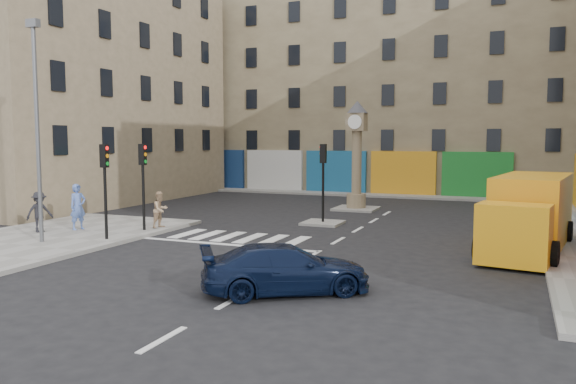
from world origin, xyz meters
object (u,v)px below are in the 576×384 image
Objects in this scene: traffic_light_left_near at (105,176)px; yellow_van at (529,214)px; pedestrian_blue at (78,207)px; traffic_light_left_far at (143,173)px; lamp_post at (37,119)px; clock_pillar at (357,148)px; navy_sedan at (286,269)px; traffic_light_island at (323,170)px; pedestrian_tan at (160,210)px; pedestrian_dark at (39,212)px.

yellow_van is at bearing 16.72° from traffic_light_left_near.
traffic_light_left_near is at bearing -99.42° from pedestrian_blue.
traffic_light_left_far is 4.77m from lamp_post.
clock_pillar is 1.37× the size of navy_sedan.
lamp_post is (-8.20, -9.20, 2.20)m from traffic_light_island.
traffic_light_left_near reaches higher than pedestrian_blue.
pedestrian_tan is (0.30, 0.78, -1.67)m from traffic_light_left_far.
lamp_post is at bearing -131.71° from traffic_light_island.
traffic_light_left_near is 2.40m from traffic_light_left_far.
traffic_light_left_far reaches higher than traffic_light_island.
lamp_post is 1.08× the size of yellow_van.
traffic_light_left_near is at bearing -154.39° from yellow_van.
traffic_light_island is 2.30× the size of pedestrian_tan.
traffic_light_left_near is 2.30× the size of pedestrian_tan.
pedestrian_dark is at bearing -158.21° from yellow_van.
pedestrian_blue is at bearing -159.63° from traffic_light_left_far.
yellow_van is at bearing -45.68° from clock_pillar.
lamp_post reaches higher than yellow_van.
yellow_van is at bearing 8.16° from traffic_light_left_far.
pedestrian_tan is 4.95m from pedestrian_dark.
clock_pillar reaches higher than pedestrian_tan.
traffic_light_left_far reaches higher than pedestrian_dark.
traffic_light_island is 12.52m from lamp_post.
traffic_light_island is 12.63m from pedestrian_dark.
pedestrian_tan is at bearing 17.82° from navy_sedan.
traffic_light_island is (6.30, 7.80, -0.03)m from traffic_light_left_near.
pedestrian_tan is at bearing -142.38° from traffic_light_island.
traffic_light_island is (6.30, 5.40, -0.03)m from traffic_light_left_far.
yellow_van reaches higher than pedestrian_tan.
traffic_light_island is 2.16× the size of pedestrian_dark.
pedestrian_tan is at bearing -32.31° from pedestrian_dark.
yellow_van is at bearing -55.70° from pedestrian_dark.
traffic_light_left_far is at bearing 170.37° from pedestrian_tan.
lamp_post reaches higher than navy_sedan.
traffic_light_island is at bearing -19.38° from navy_sedan.
pedestrian_tan is (2.20, 4.58, -3.84)m from lamp_post.
traffic_light_left_far is 8.30m from traffic_light_island.
navy_sedan is (2.96, -11.81, -1.95)m from traffic_light_island.
lamp_post is 4.20× the size of pedestrian_blue.
navy_sedan is at bearing -75.93° from traffic_light_island.
pedestrian_blue is at bearing 152.47° from traffic_light_left_near.
yellow_van is 18.26m from pedestrian_blue.
lamp_post is (-1.90, -3.80, 2.17)m from traffic_light_left_far.
navy_sedan is (9.26, -6.41, -1.98)m from traffic_light_left_far.
traffic_light_left_near is 3.38m from pedestrian_blue.
traffic_light_left_far is 13.05m from clock_pillar.
traffic_light_left_far is 0.83× the size of navy_sedan.
pedestrian_tan is at bearing 64.32° from lamp_post.
traffic_light_left_far is 3.23m from pedestrian_blue.
traffic_light_island is 0.61× the size of clock_pillar.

